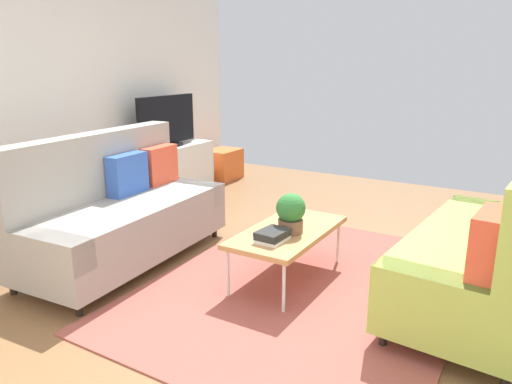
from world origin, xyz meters
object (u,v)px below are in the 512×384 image
(couch_green, at_px, (492,251))
(potted_plant, at_px, (291,212))
(bottle_0, at_px, (154,144))
(storage_trunk, at_px, (223,164))
(vase_1, at_px, (140,144))
(vase_0, at_px, (130,148))
(couch_beige, at_px, (120,211))
(table_book_0, at_px, (273,239))
(coffee_table, at_px, (288,233))
(tv, at_px, (167,122))
(tv_console, at_px, (168,171))

(couch_green, relative_size, potted_plant, 6.41)
(potted_plant, relative_size, bottle_0, 2.12)
(storage_trunk, height_order, vase_1, vase_1)
(couch_green, height_order, storage_trunk, couch_green)
(vase_0, bearing_deg, couch_beige, -138.54)
(couch_beige, xyz_separation_m, bottle_0, (1.55, 1.01, 0.27))
(couch_green, relative_size, table_book_0, 8.19)
(table_book_0, distance_m, vase_0, 2.80)
(coffee_table, height_order, table_book_0, table_book_0)
(potted_plant, bearing_deg, tv, 59.25)
(couch_beige, bearing_deg, table_book_0, 90.61)
(couch_beige, xyz_separation_m, potted_plant, (0.34, -1.47, 0.13))
(bottle_0, bearing_deg, vase_1, 149.09)
(couch_beige, relative_size, table_book_0, 8.12)
(couch_green, distance_m, potted_plant, 1.42)
(table_book_0, distance_m, bottle_0, 2.86)
(tv, height_order, storage_trunk, tv)
(couch_green, relative_size, tv_console, 1.40)
(vase_0, bearing_deg, potted_plant, -109.44)
(vase_0, distance_m, bottle_0, 0.32)
(tv_console, height_order, vase_1, vase_1)
(tv_console, bearing_deg, table_book_0, -124.62)
(vase_1, distance_m, bottle_0, 0.18)
(coffee_table, distance_m, bottle_0, 2.72)
(storage_trunk, xyz_separation_m, bottle_0, (-1.37, 0.06, 0.49))
(coffee_table, bearing_deg, vase_0, 71.18)
(storage_trunk, relative_size, vase_1, 2.89)
(coffee_table, relative_size, storage_trunk, 2.12)
(storage_trunk, bearing_deg, couch_green, -120.78)
(tv_console, distance_m, tv, 0.63)
(table_book_0, bearing_deg, tv_console, 55.38)
(storage_trunk, distance_m, table_book_0, 3.71)
(tv_console, height_order, bottle_0, bottle_0)
(tv_console, xyz_separation_m, potted_plant, (-1.49, -2.52, 0.26))
(potted_plant, xyz_separation_m, bottle_0, (1.21, 2.48, 0.13))
(table_book_0, relative_size, bottle_0, 1.66)
(bottle_0, bearing_deg, couch_green, -102.95)
(table_book_0, xyz_separation_m, vase_1, (1.30, 2.54, 0.30))
(coffee_table, relative_size, vase_1, 6.12)
(coffee_table, distance_m, potted_plant, 0.20)
(couch_green, relative_size, storage_trunk, 3.78)
(tv, bearing_deg, bottle_0, -175.82)
(couch_green, xyz_separation_m, tv, (1.16, 3.87, 0.51))
(couch_beige, relative_size, vase_1, 10.84)
(coffee_table, bearing_deg, table_book_0, -176.13)
(tv_console, xyz_separation_m, bottle_0, (-0.27, -0.04, 0.39))
(storage_trunk, xyz_separation_m, potted_plant, (-2.59, -2.42, 0.36))
(coffee_table, distance_m, table_book_0, 0.28)
(coffee_table, bearing_deg, couch_green, -78.81)
(vase_0, xyz_separation_m, bottle_0, (0.31, -0.09, 0.00))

